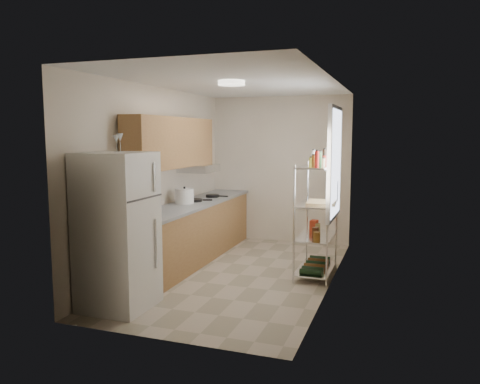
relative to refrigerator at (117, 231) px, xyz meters
The scene contains 16 objects.
room 1.87m from the refrigerator, 61.35° to the left, with size 2.52×4.42×2.62m.
counter_run 2.07m from the refrigerator, 91.37° to the left, with size 0.63×3.51×0.90m.
upper_cabinets 1.95m from the refrigerator, 96.24° to the left, with size 0.33×2.20×0.72m, color #9F7343.
range_hood 2.55m from the refrigerator, 92.99° to the left, with size 0.50×0.60×0.12m, color #B7BABC.
window 2.94m from the refrigerator, 42.83° to the left, with size 0.06×1.00×1.46m, color white.
bakers_rack 2.67m from the refrigerator, 45.19° to the left, with size 0.45×0.90×1.73m.
ceiling_dome 2.31m from the refrigerator, 56.05° to the left, with size 0.34×0.34×0.06m, color white.
refrigerator is the anchor object (origin of this frame).
wine_glass_a 0.96m from the refrigerator, 81.35° to the left, with size 0.07×0.07×0.18m, color silver, non-canonical shape.
wine_glass_b 0.97m from the refrigerator, 85.72° to the left, with size 0.07×0.07×0.20m, color silver, non-canonical shape.
rice_cooker 1.94m from the refrigerator, 93.46° to the left, with size 0.28×0.28×0.22m, color white.
frying_pan_large 2.17m from the refrigerator, 91.49° to the left, with size 0.23×0.23×0.04m, color black.
frying_pan_small 2.71m from the refrigerator, 89.83° to the left, with size 0.22×0.22×0.04m, color black.
cutting_board 2.68m from the refrigerator, 43.21° to the left, with size 0.37×0.48×0.03m, color tan.
espresso_machine 3.02m from the refrigerator, 47.67° to the left, with size 0.16×0.24×0.28m, color black.
storage_bag 2.86m from the refrigerator, 51.26° to the left, with size 0.09×0.13×0.15m, color #B43216.
Camera 1 is at (2.07, -5.93, 1.93)m, focal length 35.00 mm.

